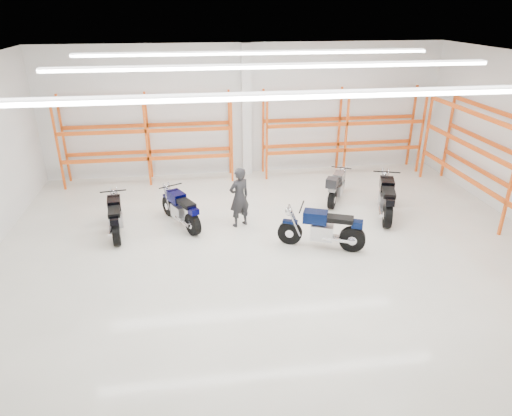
{
  "coord_description": "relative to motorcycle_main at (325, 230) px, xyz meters",
  "views": [
    {
      "loc": [
        -1.93,
        -9.82,
        5.67
      ],
      "look_at": [
        -0.44,
        0.5,
        0.98
      ],
      "focal_mm": 32.0,
      "sensor_mm": 36.0,
      "label": 1
    }
  ],
  "objects": [
    {
      "name": "ground",
      "position": [
        -1.24,
        0.02,
        -0.51
      ],
      "size": [
        14.0,
        14.0,
        0.0
      ],
      "primitive_type": "plane",
      "color": "beige",
      "rests_on": "ground"
    },
    {
      "name": "room_shell",
      "position": [
        -1.24,
        0.04,
        2.77
      ],
      "size": [
        14.02,
        12.02,
        4.51
      ],
      "color": "silver",
      "rests_on": "ground"
    },
    {
      "name": "motorcycle_main",
      "position": [
        0.0,
        0.0,
        0.0
      ],
      "size": [
        2.11,
        1.06,
        1.09
      ],
      "color": "black",
      "rests_on": "ground"
    },
    {
      "name": "motorcycle_back_a",
      "position": [
        -5.3,
        1.55,
        -0.03
      ],
      "size": [
        0.69,
        2.08,
        1.02
      ],
      "color": "black",
      "rests_on": "ground"
    },
    {
      "name": "motorcycle_back_b",
      "position": [
        -3.57,
        1.78,
        -0.03
      ],
      "size": [
        1.1,
        1.92,
        1.03
      ],
      "color": "black",
      "rests_on": "ground"
    },
    {
      "name": "motorcycle_back_c",
      "position": [
        1.15,
        2.77,
        -0.01
      ],
      "size": [
        1.18,
        1.84,
        1.03
      ],
      "color": "black",
      "rests_on": "ground"
    },
    {
      "name": "motorcycle_back_d",
      "position": [
        2.26,
        1.58,
        0.03
      ],
      "size": [
        1.05,
        2.27,
        1.15
      ],
      "color": "black",
      "rests_on": "ground"
    },
    {
      "name": "standing_man",
      "position": [
        -1.98,
        1.58,
        0.34
      ],
      "size": [
        0.73,
        0.64,
        1.69
      ],
      "primitive_type": "imported",
      "rotation": [
        0.0,
        0.0,
        3.6
      ],
      "color": "black",
      "rests_on": "ground"
    },
    {
      "name": "structural_column",
      "position": [
        -1.24,
        5.84,
        1.74
      ],
      "size": [
        0.32,
        0.32,
        4.5
      ],
      "primitive_type": "cube",
      "color": "white",
      "rests_on": "ground"
    },
    {
      "name": "pallet_racking_back_left",
      "position": [
        -4.64,
        5.5,
        1.28
      ],
      "size": [
        5.67,
        0.87,
        3.0
      ],
      "color": "#D5490C",
      "rests_on": "ground"
    },
    {
      "name": "pallet_racking_back_right",
      "position": [
        2.16,
        5.5,
        1.28
      ],
      "size": [
        5.67,
        0.87,
        3.0
      ],
      "color": "#D5490C",
      "rests_on": "ground"
    }
  ]
}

